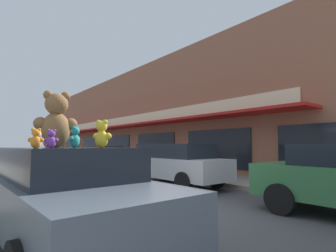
{
  "coord_description": "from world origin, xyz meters",
  "views": [
    {
      "loc": [
        -4.0,
        -4.9,
        1.56
      ],
      "look_at": [
        0.18,
        0.29,
        2.05
      ],
      "focal_mm": 28.0,
      "sensor_mm": 36.0,
      "label": 1
    }
  ],
  "objects_px": {
    "teddy_bear_yellow": "(102,134)",
    "teddy_bear_pink": "(48,139)",
    "teddy_bear_orange": "(36,139)",
    "plush_art_car": "(62,193)",
    "teddy_bear_giant": "(56,120)",
    "teddy_bear_cream": "(37,140)",
    "teddy_bear_teal": "(75,137)",
    "parked_car_far_center": "(173,163)",
    "teddy_bear_purple": "(51,139)",
    "parked_car_far_right": "(102,158)"
  },
  "relations": [
    {
      "from": "teddy_bear_yellow",
      "to": "teddy_bear_pink",
      "type": "bearing_deg",
      "value": -26.43
    },
    {
      "from": "teddy_bear_yellow",
      "to": "teddy_bear_orange",
      "type": "bearing_deg",
      "value": 60.2
    },
    {
      "from": "teddy_bear_yellow",
      "to": "plush_art_car",
      "type": "bearing_deg",
      "value": -19.42
    },
    {
      "from": "teddy_bear_giant",
      "to": "teddy_bear_yellow",
      "type": "xyz_separation_m",
      "value": [
        0.3,
        -1.05,
        -0.25
      ]
    },
    {
      "from": "teddy_bear_cream",
      "to": "teddy_bear_teal",
      "type": "distance_m",
      "value": 0.52
    },
    {
      "from": "plush_art_car",
      "to": "parked_car_far_center",
      "type": "height_order",
      "value": "parked_car_far_center"
    },
    {
      "from": "teddy_bear_pink",
      "to": "teddy_bear_teal",
      "type": "bearing_deg",
      "value": 109.83
    },
    {
      "from": "plush_art_car",
      "to": "teddy_bear_teal",
      "type": "distance_m",
      "value": 0.9
    },
    {
      "from": "teddy_bear_giant",
      "to": "teddy_bear_yellow",
      "type": "distance_m",
      "value": 1.12
    },
    {
      "from": "plush_art_car",
      "to": "teddy_bear_purple",
      "type": "bearing_deg",
      "value": -121.65
    },
    {
      "from": "plush_art_car",
      "to": "teddy_bear_purple",
      "type": "distance_m",
      "value": 1.06
    },
    {
      "from": "teddy_bear_pink",
      "to": "teddy_bear_yellow",
      "type": "relative_size",
      "value": 0.86
    },
    {
      "from": "plush_art_car",
      "to": "teddy_bear_giant",
      "type": "height_order",
      "value": "teddy_bear_giant"
    },
    {
      "from": "teddy_bear_cream",
      "to": "teddy_bear_orange",
      "type": "height_order",
      "value": "teddy_bear_cream"
    },
    {
      "from": "teddy_bear_purple",
      "to": "teddy_bear_orange",
      "type": "bearing_deg",
      "value": 78.09
    },
    {
      "from": "teddy_bear_giant",
      "to": "parked_car_far_right",
      "type": "bearing_deg",
      "value": -103.99
    },
    {
      "from": "teddy_bear_purple",
      "to": "teddy_bear_yellow",
      "type": "bearing_deg",
      "value": 170.79
    },
    {
      "from": "plush_art_car",
      "to": "parked_car_far_right",
      "type": "relative_size",
      "value": 1.06
    },
    {
      "from": "teddy_bear_orange",
      "to": "teddy_bear_teal",
      "type": "distance_m",
      "value": 1.02
    },
    {
      "from": "teddy_bear_purple",
      "to": "parked_car_far_right",
      "type": "xyz_separation_m",
      "value": [
        5.64,
        10.65,
        -0.83
      ]
    },
    {
      "from": "teddy_bear_pink",
      "to": "teddy_bear_giant",
      "type": "bearing_deg",
      "value": 99.05
    },
    {
      "from": "teddy_bear_teal",
      "to": "parked_car_far_center",
      "type": "distance_m",
      "value": 6.51
    },
    {
      "from": "teddy_bear_cream",
      "to": "teddy_bear_orange",
      "type": "bearing_deg",
      "value": 42.52
    },
    {
      "from": "teddy_bear_orange",
      "to": "plush_art_car",
      "type": "bearing_deg",
      "value": -105.4
    },
    {
      "from": "teddy_bear_giant",
      "to": "teddy_bear_cream",
      "type": "height_order",
      "value": "teddy_bear_giant"
    },
    {
      "from": "teddy_bear_pink",
      "to": "teddy_bear_teal",
      "type": "height_order",
      "value": "teddy_bear_teal"
    },
    {
      "from": "teddy_bear_pink",
      "to": "parked_car_far_center",
      "type": "bearing_deg",
      "value": -138.02
    },
    {
      "from": "plush_art_car",
      "to": "teddy_bear_pink",
      "type": "height_order",
      "value": "teddy_bear_pink"
    },
    {
      "from": "teddy_bear_cream",
      "to": "teddy_bear_yellow",
      "type": "relative_size",
      "value": 0.64
    },
    {
      "from": "plush_art_car",
      "to": "teddy_bear_cream",
      "type": "distance_m",
      "value": 0.93
    },
    {
      "from": "teddy_bear_cream",
      "to": "teddy_bear_yellow",
      "type": "xyz_separation_m",
      "value": [
        0.63,
        -0.77,
        0.07
      ]
    },
    {
      "from": "parked_car_far_right",
      "to": "parked_car_far_center",
      "type": "bearing_deg",
      "value": -90.0
    },
    {
      "from": "teddy_bear_purple",
      "to": "teddy_bear_yellow",
      "type": "distance_m",
      "value": 0.66
    },
    {
      "from": "teddy_bear_giant",
      "to": "parked_car_far_center",
      "type": "bearing_deg",
      "value": -132.75
    },
    {
      "from": "plush_art_car",
      "to": "parked_car_far_center",
      "type": "distance_m",
      "value": 6.41
    },
    {
      "from": "teddy_bear_orange",
      "to": "teddy_bear_teal",
      "type": "relative_size",
      "value": 0.7
    },
    {
      "from": "teddy_bear_cream",
      "to": "parked_car_far_center",
      "type": "xyz_separation_m",
      "value": [
        5.71,
        3.75,
        -0.76
      ]
    },
    {
      "from": "teddy_bear_purple",
      "to": "parked_car_far_center",
      "type": "height_order",
      "value": "teddy_bear_purple"
    },
    {
      "from": "teddy_bear_giant",
      "to": "parked_car_far_right",
      "type": "height_order",
      "value": "teddy_bear_giant"
    },
    {
      "from": "teddy_bear_purple",
      "to": "teddy_bear_teal",
      "type": "xyz_separation_m",
      "value": [
        0.43,
        0.34,
        0.04
      ]
    },
    {
      "from": "teddy_bear_yellow",
      "to": "parked_car_far_center",
      "type": "height_order",
      "value": "teddy_bear_yellow"
    },
    {
      "from": "parked_car_far_center",
      "to": "teddy_bear_yellow",
      "type": "bearing_deg",
      "value": -138.34
    },
    {
      "from": "teddy_bear_orange",
      "to": "teddy_bear_teal",
      "type": "bearing_deg",
      "value": -117.0
    },
    {
      "from": "teddy_bear_giant",
      "to": "teddy_bear_orange",
      "type": "relative_size",
      "value": 3.9
    },
    {
      "from": "teddy_bear_orange",
      "to": "parked_car_far_right",
      "type": "relative_size",
      "value": 0.05
    },
    {
      "from": "plush_art_car",
      "to": "teddy_bear_cream",
      "type": "height_order",
      "value": "teddy_bear_cream"
    },
    {
      "from": "teddy_bear_purple",
      "to": "teddy_bear_cream",
      "type": "relative_size",
      "value": 1.03
    },
    {
      "from": "teddy_bear_purple",
      "to": "parked_car_far_center",
      "type": "bearing_deg",
      "value": -120.58
    },
    {
      "from": "teddy_bear_purple",
      "to": "teddy_bear_pink",
      "type": "relative_size",
      "value": 0.77
    },
    {
      "from": "teddy_bear_giant",
      "to": "teddy_bear_pink",
      "type": "xyz_separation_m",
      "value": [
        0.09,
        0.83,
        -0.28
      ]
    }
  ]
}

